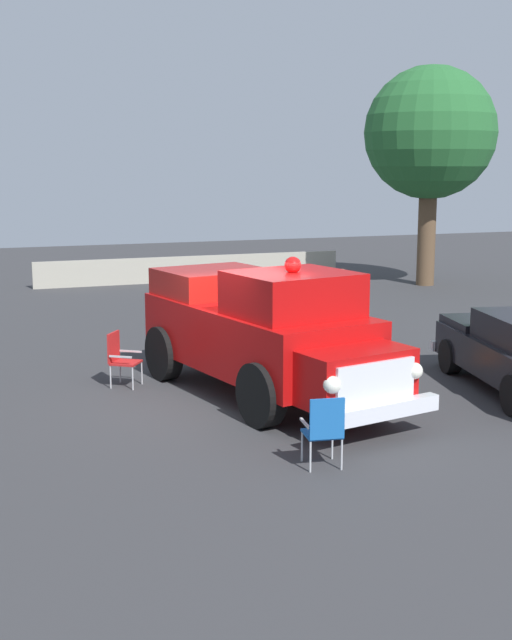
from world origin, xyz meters
The scene contains 8 objects.
ground_plane centered at (0.00, 0.00, 0.00)m, with size 60.00×60.00×0.00m, color #333335.
vintage_fire_truck centered at (-0.84, -0.19, 1.20)m, with size 3.40×6.27×2.59m.
lawn_chair_by_car centered at (-0.32, 3.55, 0.59)m, with size 0.58×0.57×1.02m.
lawn_chair_spare centered at (1.42, -1.74, 0.59)m, with size 0.68×0.68×1.02m.
spectator_standing centered at (-4.37, -4.22, 0.96)m, with size 0.54×0.51×1.68m.
oak_tree_right centered at (-11.08, -11.45, 5.08)m, with size 4.41×4.41×7.34m.
traffic_cone centered at (-3.76, -1.57, 0.31)m, with size 0.40×0.40×0.64m.
background_fence centered at (-3.84, -15.09, 0.45)m, with size 11.10×0.12×0.90m.
Camera 1 is at (4.33, 13.47, 4.08)m, focal length 47.24 mm.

